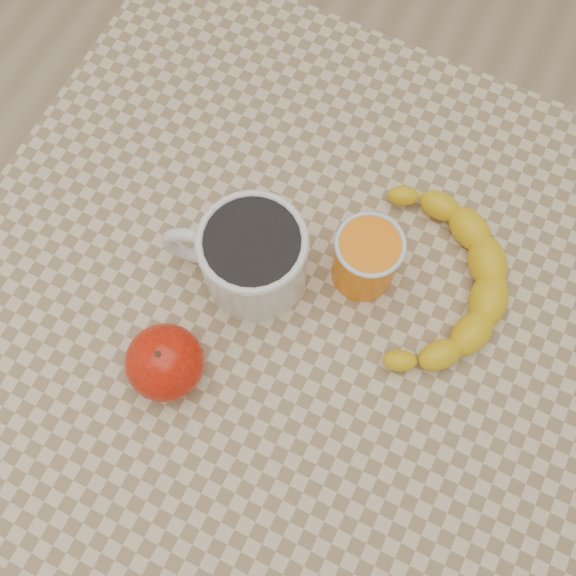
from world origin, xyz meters
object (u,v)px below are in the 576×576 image
at_px(table, 288,314).
at_px(banana, 439,281).
at_px(apple, 165,363).
at_px(coffee_mug, 251,256).
at_px(orange_juice_glass, 366,259).

relative_size(table, banana, 2.58).
height_order(table, apple, apple).
height_order(coffee_mug, banana, coffee_mug).
height_order(table, banana, banana).
bearing_deg(table, banana, 28.67).
bearing_deg(orange_juice_glass, apple, -125.82).
height_order(apple, banana, apple).
distance_m(coffee_mug, banana, 0.22).
relative_size(table, coffee_mug, 4.43).
bearing_deg(banana, orange_juice_glass, -177.47).
distance_m(orange_juice_glass, apple, 0.25).
bearing_deg(apple, banana, 44.13).
bearing_deg(apple, orange_juice_glass, 54.18).
height_order(orange_juice_glass, apple, orange_juice_glass).
relative_size(table, orange_juice_glass, 8.76).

